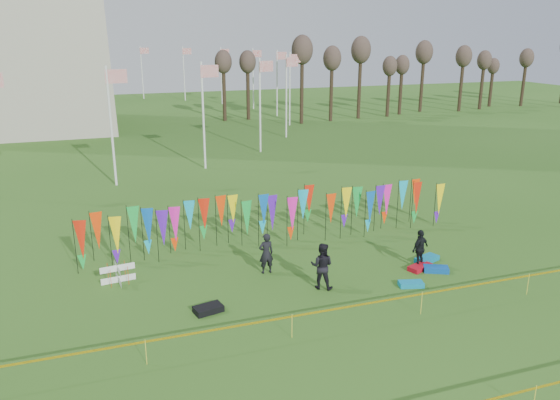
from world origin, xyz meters
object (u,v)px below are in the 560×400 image
object	(u,v)px
person_mid	(322,266)
kite_bag_black	(208,309)
kite_bag_teal	(427,259)
kite_bag_red	(420,267)
person_right	(420,249)
box_kite	(118,274)
person_left	(266,253)
kite_bag_blue	(436,269)
kite_bag_turquoise	(411,284)

from	to	relation	value
person_mid	kite_bag_black	xyz separation A→B (m)	(-4.81, -0.49, -0.85)
person_mid	kite_bag_teal	bearing A→B (deg)	-137.46
kite_bag_red	person_mid	bearing A→B (deg)	-176.86
person_right	kite_bag_teal	bearing A→B (deg)	-170.75
kite_bag_black	kite_bag_red	bearing A→B (deg)	4.49
kite_bag_black	person_right	bearing A→B (deg)	5.91
person_right	kite_bag_black	bearing A→B (deg)	-15.28
kite_bag_red	person_right	bearing A→B (deg)	67.56
box_kite	kite_bag_black	bearing A→B (deg)	-50.51
person_left	kite_bag_red	xyz separation A→B (m)	(6.55, -1.87, -0.81)
box_kite	kite_bag_blue	distance (m)	13.67
person_left	kite_bag_blue	bearing A→B (deg)	159.48
person_mid	person_right	bearing A→B (deg)	-140.76
box_kite	kite_bag_teal	bearing A→B (deg)	-9.61
box_kite	person_right	world-z (taller)	person_right
person_right	kite_bag_blue	distance (m)	1.11
kite_bag_turquoise	kite_bag_red	distance (m)	1.86
person_left	person_right	world-z (taller)	person_left
box_kite	person_left	bearing A→B (deg)	-9.89
person_left	person_mid	size ratio (longest dim) A/B	0.93
person_left	box_kite	bearing A→B (deg)	-12.52
person_mid	kite_bag_turquoise	xyz separation A→B (m)	(3.56, -1.08, -0.88)
kite_bag_turquoise	kite_bag_blue	size ratio (longest dim) A/B	0.94
kite_bag_black	person_mid	bearing A→B (deg)	5.84
person_left	kite_bag_black	xyz separation A→B (m)	(-3.11, -2.62, -0.79)
kite_bag_red	kite_bag_teal	distance (m)	1.03
kite_bag_teal	kite_bag_blue	bearing A→B (deg)	-102.85
kite_bag_red	kite_bag_black	world-z (taller)	kite_bag_black
kite_bag_black	kite_bag_teal	bearing A→B (deg)	7.70
kite_bag_blue	kite_bag_red	bearing A→B (deg)	142.22
person_right	kite_bag_blue	world-z (taller)	person_right
kite_bag_blue	kite_bag_red	distance (m)	0.69
kite_bag_turquoise	kite_bag_black	distance (m)	8.39
person_mid	kite_bag_blue	xyz separation A→B (m)	(5.39, -0.16, -0.87)
kite_bag_turquoise	kite_bag_black	world-z (taller)	kite_bag_black
kite_bag_teal	kite_bag_turquoise	bearing A→B (deg)	-136.04
person_mid	kite_bag_turquoise	size ratio (longest dim) A/B	1.96
box_kite	person_right	distance (m)	13.10
person_right	kite_bag_turquoise	xyz separation A→B (m)	(-1.39, -1.60, -0.78)
person_mid	kite_bag_black	distance (m)	4.91
person_mid	kite_bag_turquoise	bearing A→B (deg)	-163.61
person_mid	kite_bag_blue	world-z (taller)	person_mid
kite_bag_blue	kite_bag_teal	world-z (taller)	kite_bag_teal
box_kite	kite_bag_black	world-z (taller)	box_kite
kite_bag_blue	kite_bag_teal	bearing A→B (deg)	77.15
person_right	kite_bag_blue	size ratio (longest dim) A/B	1.65
person_left	kite_bag_teal	xyz separation A→B (m)	(7.34, -1.21, -0.80)
kite_bag_blue	kite_bag_teal	distance (m)	1.10
box_kite	kite_bag_turquoise	xyz separation A→B (m)	(11.42, -4.28, -0.30)
kite_bag_turquoise	person_right	bearing A→B (deg)	49.00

